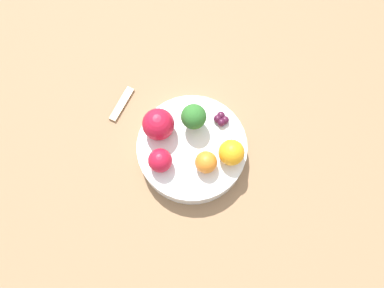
% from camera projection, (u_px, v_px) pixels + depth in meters
% --- Properties ---
extents(ground_plane, '(6.00, 6.00, 0.00)m').
position_uv_depth(ground_plane, '(192.00, 155.00, 0.79)').
color(ground_plane, gray).
extents(table_surface, '(1.20, 1.20, 0.02)m').
position_uv_depth(table_surface, '(192.00, 154.00, 0.78)').
color(table_surface, '#936D4C').
rests_on(table_surface, ground_plane).
extents(bowl, '(0.22, 0.22, 0.04)m').
position_uv_depth(bowl, '(192.00, 149.00, 0.75)').
color(bowl, white).
rests_on(bowl, table_surface).
extents(broccoli, '(0.05, 0.05, 0.06)m').
position_uv_depth(broccoli, '(192.00, 117.00, 0.71)').
color(broccoli, '#99C17A').
rests_on(broccoli, bowl).
extents(apple_red, '(0.06, 0.06, 0.06)m').
position_uv_depth(apple_red, '(158.00, 124.00, 0.71)').
color(apple_red, '#B7142D').
rests_on(apple_red, bowl).
extents(apple_green, '(0.05, 0.05, 0.05)m').
position_uv_depth(apple_green, '(160.00, 160.00, 0.70)').
color(apple_green, '#B7142D').
rests_on(apple_green, bowl).
extents(orange_front, '(0.04, 0.04, 0.04)m').
position_uv_depth(orange_front, '(206.00, 162.00, 0.70)').
color(orange_front, orange).
rests_on(orange_front, bowl).
extents(orange_back, '(0.05, 0.05, 0.05)m').
position_uv_depth(orange_back, '(231.00, 153.00, 0.70)').
color(orange_back, orange).
rests_on(orange_back, bowl).
extents(grape_cluster, '(0.03, 0.03, 0.02)m').
position_uv_depth(grape_cluster, '(221.00, 119.00, 0.74)').
color(grape_cluster, '#47142D').
rests_on(grape_cluster, bowl).
extents(spoon, '(0.08, 0.05, 0.01)m').
position_uv_depth(spoon, '(122.00, 104.00, 0.80)').
color(spoon, olive).
rests_on(spoon, table_surface).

